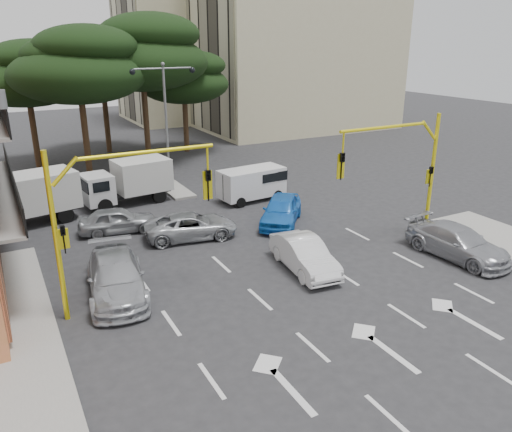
{
  "coord_description": "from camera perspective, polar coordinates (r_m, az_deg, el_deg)",
  "views": [
    {
      "loc": [
        -10.01,
        -14.58,
        9.27
      ],
      "look_at": [
        0.18,
        4.35,
        1.6
      ],
      "focal_mm": 35.0,
      "sensor_mm": 36.0,
      "label": 1
    }
  ],
  "objects": [
    {
      "name": "car_silver_cross_b",
      "position": [
        26.02,
        -15.57,
        -0.46
      ],
      "size": [
        4.03,
        2.13,
        1.31
      ],
      "primitive_type": "imported",
      "rotation": [
        0.0,
        0.0,
        1.41
      ],
      "color": "#9B9FA3",
      "rests_on": "ground"
    },
    {
      "name": "car_silver_wagon",
      "position": [
        19.77,
        -15.71,
        -6.73
      ],
      "size": [
        2.83,
        5.35,
        1.48
      ],
      "primitive_type": "imported",
      "rotation": [
        0.0,
        0.0,
        -0.16
      ],
      "color": "#ADB0B6",
      "rests_on": "ground"
    },
    {
      "name": "ground",
      "position": [
        19.97,
        5.52,
        -8.13
      ],
      "size": [
        120.0,
        120.0,
        0.0
      ],
      "primitive_type": "plane",
      "color": "#28282B",
      "rests_on": "ground"
    },
    {
      "name": "car_white_hatch",
      "position": [
        21.13,
        5.54,
        -4.43
      ],
      "size": [
        1.92,
        4.33,
        1.38
      ],
      "primitive_type": "imported",
      "rotation": [
        0.0,
        0.0,
        -0.11
      ],
      "color": "silver",
      "rests_on": "ground"
    },
    {
      "name": "pine_left_far",
      "position": [
        40.72,
        -24.78,
        14.59
      ],
      "size": [
        8.32,
        8.32,
        9.3
      ],
      "color": "#382616",
      "rests_on": "ground"
    },
    {
      "name": "apartment_beige_near",
      "position": [
        55.38,
        4.73,
        19.66
      ],
      "size": [
        20.2,
        12.15,
        18.7
      ],
      "color": "beige",
      "rests_on": "ground"
    },
    {
      "name": "van_white",
      "position": [
        30.07,
        -0.5,
        3.66
      ],
      "size": [
        4.13,
        2.17,
        1.99
      ],
      "primitive_type": null,
      "rotation": [
        0.0,
        0.0,
        -1.48
      ],
      "color": "white",
      "rests_on": "ground"
    },
    {
      "name": "pine_center",
      "position": [
        40.11,
        -12.89,
        17.78
      ],
      "size": [
        9.98,
        9.98,
        11.16
      ],
      "color": "#382616",
      "rests_on": "ground"
    },
    {
      "name": "median_strip",
      "position": [
        33.47,
        -9.79,
        3.39
      ],
      "size": [
        1.4,
        6.0,
        0.15
      ],
      "primitive_type": "cube",
      "color": "gray",
      "rests_on": "ground"
    },
    {
      "name": "car_silver_parked",
      "position": [
        23.98,
        22.03,
        -2.81
      ],
      "size": [
        2.34,
        5.01,
        1.42
      ],
      "primitive_type": "imported",
      "rotation": [
        0.0,
        0.0,
        0.07
      ],
      "color": "#A2A4AA",
      "rests_on": "ground"
    },
    {
      "name": "box_truck_b",
      "position": [
        30.36,
        -14.49,
        3.72
      ],
      "size": [
        5.39,
        2.76,
        2.54
      ],
      "primitive_type": null,
      "rotation": [
        0.0,
        0.0,
        1.69
      ],
      "color": "silver",
      "rests_on": "ground"
    },
    {
      "name": "pine_right",
      "position": [
        43.35,
        -8.18,
        15.41
      ],
      "size": [
        7.49,
        7.49,
        8.37
      ],
      "color": "#382616",
      "rests_on": "ground"
    },
    {
      "name": "apartment_beige_far",
      "position": [
        62.93,
        -7.27,
        18.65
      ],
      "size": [
        16.2,
        12.15,
        16.7
      ],
      "color": "beige",
      "rests_on": "ground"
    },
    {
      "name": "signal_mast_left",
      "position": [
        17.72,
        -16.51,
        1.1
      ],
      "size": [
        5.79,
        0.37,
        6.0
      ],
      "color": "yellow",
      "rests_on": "ground"
    },
    {
      "name": "pine_back",
      "position": [
        44.5,
        -17.26,
        16.66
      ],
      "size": [
        9.15,
        9.15,
        10.23
      ],
      "color": "#382616",
      "rests_on": "ground"
    },
    {
      "name": "box_truck_a",
      "position": [
        28.56,
        -24.92,
        1.63
      ],
      "size": [
        5.79,
        3.37,
        2.67
      ],
      "primitive_type": null,
      "rotation": [
        0.0,
        0.0,
        1.78
      ],
      "color": "silver",
      "rests_on": "ground"
    },
    {
      "name": "street_lamp_center",
      "position": [
        32.41,
        -10.35,
        12.51
      ],
      "size": [
        4.16,
        0.36,
        7.77
      ],
      "color": "slate",
      "rests_on": "median_strip"
    },
    {
      "name": "pine_left_near",
      "position": [
        37.07,
        -19.64,
        15.98
      ],
      "size": [
        9.15,
        9.15,
        10.23
      ],
      "color": "#382616",
      "rests_on": "ground"
    },
    {
      "name": "signal_mast_right",
      "position": [
        24.22,
        16.77,
        5.94
      ],
      "size": [
        5.79,
        0.37,
        6.0
      ],
      "color": "yellow",
      "rests_on": "ground"
    },
    {
      "name": "car_silver_cross_a",
      "position": [
        24.59,
        -7.43,
        -1.13
      ],
      "size": [
        4.79,
        2.83,
        1.25
      ],
      "primitive_type": "imported",
      "rotation": [
        0.0,
        0.0,
        1.39
      ],
      "color": "#ABAEB3",
      "rests_on": "ground"
    },
    {
      "name": "car_blue_compact",
      "position": [
        26.25,
        2.9,
        0.67
      ],
      "size": [
        4.2,
        4.52,
        1.51
      ],
      "primitive_type": "imported",
      "rotation": [
        0.0,
        0.0,
        -0.7
      ],
      "color": "blue",
      "rests_on": "ground"
    }
  ]
}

